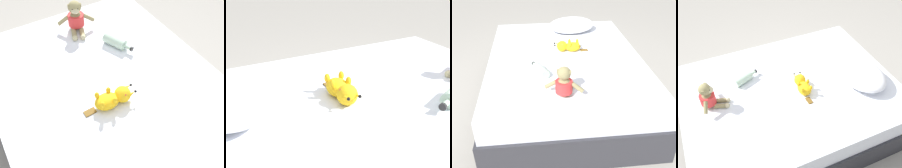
# 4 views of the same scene
# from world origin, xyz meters

# --- Properties ---
(bed) EXTENTS (1.43, 1.91, 0.48)m
(bed) POSITION_xyz_m (0.00, 0.00, 0.24)
(bed) COLOR #2D2D33
(bed) RESTS_ON ground_plane
(plush_yellow_creature) EXTENTS (0.33, 0.12, 0.10)m
(plush_yellow_creature) POSITION_xyz_m (0.05, 0.10, 0.53)
(plush_yellow_creature) COLOR yellow
(plush_yellow_creature) RESTS_ON bed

